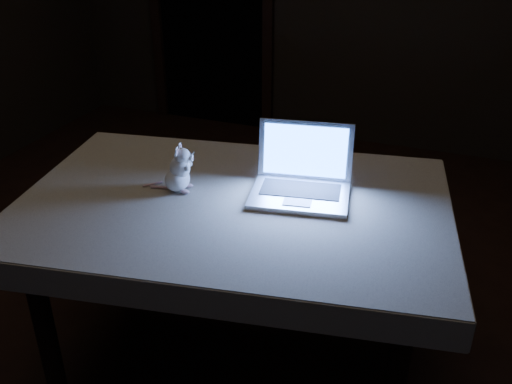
% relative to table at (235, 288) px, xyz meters
% --- Properties ---
extents(floor, '(5.00, 5.00, 0.00)m').
position_rel_table_xyz_m(floor, '(-0.17, 0.08, -0.38)').
color(floor, black).
rests_on(floor, ground).
extents(table, '(1.56, 1.14, 0.77)m').
position_rel_table_xyz_m(table, '(0.00, 0.00, 0.00)').
color(table, black).
rests_on(table, floor).
extents(tablecloth, '(1.80, 1.49, 0.10)m').
position_rel_table_xyz_m(tablecloth, '(-0.01, 0.00, 0.34)').
color(tablecloth, beige).
rests_on(tablecloth, table).
extents(laptop, '(0.40, 0.37, 0.24)m').
position_rel_table_xyz_m(laptop, '(0.22, 0.10, 0.51)').
color(laptop, silver).
rests_on(laptop, tablecloth).
extents(plush_mouse, '(0.14, 0.14, 0.18)m').
position_rel_table_xyz_m(plush_mouse, '(-0.22, 0.00, 0.48)').
color(plush_mouse, white).
rests_on(plush_mouse, tablecloth).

